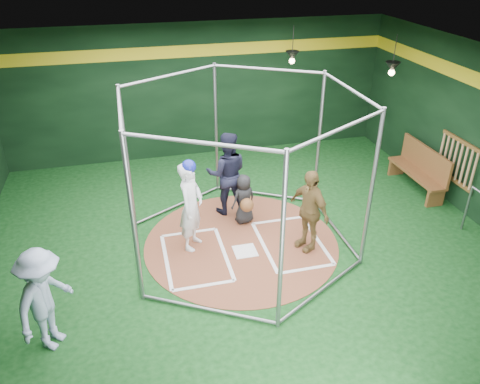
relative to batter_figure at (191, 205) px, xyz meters
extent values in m
cube|color=black|center=(0.93, -0.14, -0.94)|extent=(10.00, 9.00, 0.02)
cube|color=black|center=(0.93, -0.14, 2.57)|extent=(10.00, 9.00, 0.02)
cube|color=black|center=(0.93, 4.36, 0.82)|extent=(10.00, 0.10, 3.50)
cube|color=black|center=(0.93, -4.64, 0.82)|extent=(10.00, 0.10, 3.50)
cube|color=black|center=(5.93, -0.14, 0.82)|extent=(0.10, 9.00, 3.50)
cube|color=gold|center=(0.93, 4.33, 1.87)|extent=(10.00, 0.01, 0.30)
cylinder|color=brown|center=(0.93, -0.14, -0.92)|extent=(3.80, 3.80, 0.01)
cube|color=white|center=(0.93, -0.44, -0.91)|extent=(0.43, 0.43, 0.01)
cube|color=white|center=(-0.02, 0.46, -0.91)|extent=(1.10, 0.07, 0.01)
cube|color=white|center=(-0.02, -1.24, -0.91)|extent=(1.10, 0.07, 0.01)
cube|color=white|center=(-0.57, -0.39, -0.91)|extent=(0.07, 1.70, 0.01)
cube|color=white|center=(0.53, -0.39, -0.91)|extent=(0.07, 1.70, 0.01)
cube|color=white|center=(1.88, 0.46, -0.91)|extent=(1.10, 0.07, 0.01)
cube|color=white|center=(1.88, -1.24, -0.91)|extent=(1.10, 0.07, 0.01)
cube|color=white|center=(1.33, -0.39, -0.91)|extent=(0.07, 1.70, 0.01)
cube|color=white|center=(2.43, -0.39, -0.91)|extent=(0.07, 1.70, 0.01)
cylinder|color=gray|center=(2.92, 1.01, 0.57)|extent=(0.07, 0.07, 3.00)
cylinder|color=gray|center=(0.93, 2.16, 0.57)|extent=(0.07, 0.07, 3.00)
cylinder|color=gray|center=(-1.06, 1.01, 0.57)|extent=(0.07, 0.07, 3.00)
cylinder|color=gray|center=(-1.06, -1.29, 0.57)|extent=(0.07, 0.07, 3.00)
cylinder|color=gray|center=(0.93, -2.44, 0.57)|extent=(0.07, 0.07, 3.00)
cylinder|color=gray|center=(2.92, -1.29, 0.57)|extent=(0.07, 0.07, 3.00)
cylinder|color=gray|center=(1.93, 1.58, 2.02)|extent=(2.02, 1.20, 0.06)
cylinder|color=gray|center=(1.93, 1.58, -0.88)|extent=(2.02, 1.20, 0.06)
cylinder|color=gray|center=(-0.06, 1.58, 2.02)|extent=(2.02, 1.20, 0.06)
cylinder|color=gray|center=(-0.06, 1.58, -0.88)|extent=(2.02, 1.20, 0.06)
cylinder|color=gray|center=(-1.06, -0.14, 2.02)|extent=(0.06, 2.30, 0.06)
cylinder|color=gray|center=(-1.06, -0.14, -0.88)|extent=(0.06, 2.30, 0.06)
cylinder|color=gray|center=(-0.06, -1.87, 2.02)|extent=(2.02, 1.20, 0.06)
cylinder|color=gray|center=(-0.06, -1.87, -0.88)|extent=(2.02, 1.20, 0.06)
cylinder|color=gray|center=(1.93, -1.87, 2.02)|extent=(2.02, 1.20, 0.06)
cylinder|color=gray|center=(1.93, -1.87, -0.88)|extent=(2.02, 1.20, 0.06)
cylinder|color=gray|center=(2.92, -0.14, 2.02)|extent=(0.06, 2.30, 0.06)
cylinder|color=gray|center=(2.92, -0.14, -0.88)|extent=(0.06, 2.30, 0.06)
cube|color=brown|center=(5.87, 0.26, 0.57)|extent=(0.05, 1.25, 0.08)
cube|color=brown|center=(5.87, 0.26, -0.33)|extent=(0.05, 1.25, 0.08)
cylinder|color=tan|center=(5.85, -0.29, 0.12)|extent=(0.06, 0.06, 0.85)
cylinder|color=tan|center=(5.85, -0.13, 0.12)|extent=(0.06, 0.06, 0.85)
cylinder|color=tan|center=(5.85, 0.02, 0.12)|extent=(0.06, 0.06, 0.85)
cylinder|color=tan|center=(5.85, 0.18, 0.12)|extent=(0.06, 0.06, 0.85)
cylinder|color=tan|center=(5.85, 0.34, 0.12)|extent=(0.06, 0.06, 0.85)
cylinder|color=tan|center=(5.85, 0.49, 0.12)|extent=(0.06, 0.06, 0.85)
cylinder|color=tan|center=(5.85, 0.65, 0.12)|extent=(0.06, 0.06, 0.85)
cylinder|color=tan|center=(5.85, 0.81, 0.12)|extent=(0.06, 0.06, 0.85)
cone|color=black|center=(3.13, 3.46, 1.82)|extent=(0.34, 0.34, 0.22)
sphere|color=#FFD899|center=(3.13, 3.46, 1.69)|extent=(0.14, 0.14, 0.14)
cylinder|color=black|center=(3.13, 3.46, 2.17)|extent=(0.02, 0.02, 0.70)
cone|color=black|center=(4.93, 1.86, 1.82)|extent=(0.34, 0.34, 0.22)
sphere|color=#FFD899|center=(4.93, 1.86, 1.69)|extent=(0.14, 0.14, 0.14)
cylinder|color=black|center=(4.93, 1.86, 2.17)|extent=(0.02, 0.02, 0.70)
imported|color=white|center=(0.00, 0.00, -0.03)|extent=(0.70, 0.77, 1.77)
sphere|color=#162098|center=(0.00, 0.00, 0.80)|extent=(0.26, 0.26, 0.26)
imported|color=#9E7E43|center=(2.13, -0.57, -0.09)|extent=(0.73, 1.04, 1.64)
imported|color=black|center=(1.18, 0.61, -0.37)|extent=(0.61, 0.49, 1.08)
sphere|color=brown|center=(1.18, 0.36, -0.38)|extent=(0.28, 0.28, 0.28)
imported|color=black|center=(0.94, 1.12, 0.00)|extent=(0.99, 0.82, 1.83)
imported|color=#98A9C9|center=(-2.39, -1.96, -0.09)|extent=(1.07, 1.24, 1.67)
cube|color=brown|center=(5.48, 1.03, -0.50)|extent=(0.43, 1.83, 0.06)
cube|color=brown|center=(5.66, 1.03, -0.16)|extent=(0.06, 1.83, 0.61)
cube|color=brown|center=(5.48, 0.21, -0.72)|extent=(0.41, 0.08, 0.41)
cube|color=brown|center=(5.48, 1.84, -0.72)|extent=(0.41, 0.08, 0.41)
cylinder|color=gray|center=(5.48, -0.76, -0.42)|extent=(0.05, 0.05, 1.01)
camera|label=1|loc=(-0.95, -7.50, 4.42)|focal=35.00mm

